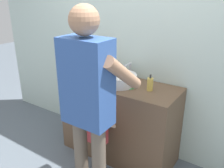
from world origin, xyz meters
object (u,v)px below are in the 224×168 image
at_px(soap_bottle, 150,84).
at_px(toothbrush_cup, 95,73).
at_px(adult_parent, 89,95).
at_px(child_toddler, 98,132).

bearing_deg(soap_bottle, toothbrush_cup, -179.82).
height_order(soap_bottle, adult_parent, adult_parent).
height_order(soap_bottle, child_toddler, soap_bottle).
height_order(toothbrush_cup, child_toddler, toothbrush_cup).
bearing_deg(adult_parent, toothbrush_cup, 124.23).
bearing_deg(adult_parent, soap_bottle, 72.56).
bearing_deg(toothbrush_cup, soap_bottle, 0.18).
bearing_deg(child_toddler, adult_parent, -64.96).
relative_size(child_toddler, adult_parent, 0.48).
height_order(toothbrush_cup, soap_bottle, toothbrush_cup).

